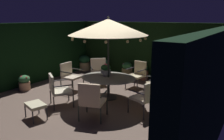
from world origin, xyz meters
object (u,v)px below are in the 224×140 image
patio_chair_northeast (147,95)px  potted_plant_back_center (213,92)px  potted_plant_left_far (144,72)px  patio_chair_west (57,88)px  patio_umbrella (108,27)px  potted_plant_front_corner (127,70)px  potted_plant_right_far (162,76)px  patio_dining_table (108,80)px  patio_chair_south (99,70)px  potted_plant_back_right (103,66)px  patio_chair_east (158,82)px  centerpiece_planter (106,69)px  ottoman_footrest (35,106)px  patio_chair_southeast (138,73)px  potted_plant_back_left (198,80)px  patio_chair_north (92,99)px  potted_plant_right_near (24,82)px  potted_plant_left_near (85,62)px  patio_chair_southwest (70,74)px

patio_chair_northeast → potted_plant_back_center: size_ratio=1.43×
patio_chair_northeast → potted_plant_left_far: (-1.59, 3.06, -0.23)m
patio_chair_west → potted_plant_back_center: size_ratio=1.46×
patio_umbrella → patio_chair_west: bearing=-122.4°
patio_chair_northeast → potted_plant_front_corner: patio_chair_northeast is taller
potted_plant_right_far → potted_plant_left_far: size_ratio=0.92×
patio_dining_table → patio_chair_south: (-1.19, 1.07, -0.04)m
patio_umbrella → potted_plant_back_right: (-2.07, 2.50, -1.89)m
patio_chair_east → potted_plant_front_corner: 2.68m
centerpiece_planter → potted_plant_right_far: size_ratio=0.73×
patio_chair_east → potted_plant_back_right: size_ratio=1.33×
patio_chair_south → ottoman_footrest: size_ratio=1.58×
ottoman_footrest → potted_plant_left_far: (0.65, 4.89, -0.05)m
patio_chair_southeast → potted_plant_back_left: bearing=27.8°
patio_chair_north → patio_chair_northeast: (1.00, 1.09, -0.03)m
potted_plant_right_near → potted_plant_front_corner: bearing=58.8°
potted_plant_back_right → patio_chair_north: bearing=-56.9°
patio_umbrella → potted_plant_back_center: size_ratio=3.96×
patio_chair_north → potted_plant_left_near: size_ratio=1.37×
patio_chair_south → potted_plant_left_far: bearing=53.5°
centerpiece_planter → potted_plant_back_left: size_ratio=0.65×
patio_chair_southwest → potted_plant_front_corner: (0.79, 2.66, -0.26)m
centerpiece_planter → patio_chair_west: (-0.72, -1.41, -0.38)m
centerpiece_planter → potted_plant_back_left: centerpiece_planter is taller
patio_chair_north → ottoman_footrest: bearing=-148.9°
potted_plant_back_center → potted_plant_back_right: (-4.93, 1.12, 0.02)m
patio_chair_north → patio_chair_southeast: bearing=96.1°
patio_chair_west → potted_plant_back_right: 4.04m
patio_chair_east → potted_plant_right_near: bearing=-155.8°
centerpiece_planter → patio_chair_west: size_ratio=0.43×
ottoman_footrest → potted_plant_left_far: bearing=82.4°
patio_umbrella → potted_plant_back_right: patio_umbrella is taller
patio_chair_southwest → potted_plant_back_center: size_ratio=1.51×
centerpiece_planter → potted_plant_back_center: 3.33m
potted_plant_right_far → patio_dining_table: bearing=-107.9°
patio_chair_southwest → patio_chair_east: bearing=19.2°
patio_chair_east → patio_chair_west: 3.14m
patio_chair_west → potted_plant_left_far: patio_chair_west is taller
patio_dining_table → patio_chair_north: size_ratio=1.80×
patio_dining_table → potted_plant_front_corner: size_ratio=2.74×
potted_plant_left_near → potted_plant_back_right: size_ratio=1.06×
patio_umbrella → patio_chair_south: bearing=138.0°
ottoman_footrest → potted_plant_back_right: 4.96m
patio_chair_northeast → potted_plant_right_near: size_ratio=1.71×
centerpiece_planter → patio_chair_east: size_ratio=0.45×
patio_dining_table → potted_plant_left_far: 2.65m
ottoman_footrest → potted_plant_back_center: size_ratio=0.96×
patio_chair_southeast → ottoman_footrest: size_ratio=1.52×
patio_umbrella → patio_chair_southeast: bearing=82.3°
potted_plant_right_far → potted_plant_left_near: bearing=179.8°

